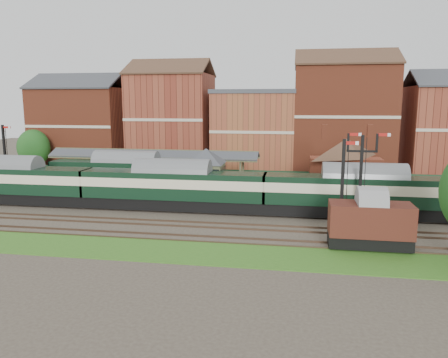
% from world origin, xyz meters
% --- Properties ---
extents(ground, '(160.00, 160.00, 0.00)m').
position_xyz_m(ground, '(0.00, 0.00, 0.00)').
color(ground, '#473D33').
rests_on(ground, ground).
extents(grass_back, '(90.00, 4.50, 0.06)m').
position_xyz_m(grass_back, '(0.00, 16.00, 0.03)').
color(grass_back, '#2D6619').
rests_on(grass_back, ground).
extents(grass_front, '(90.00, 5.00, 0.06)m').
position_xyz_m(grass_front, '(0.00, -12.00, 0.03)').
color(grass_front, '#2D6619').
rests_on(grass_front, ground).
extents(fence, '(90.00, 0.12, 1.50)m').
position_xyz_m(fence, '(0.00, 18.00, 0.75)').
color(fence, '#193823').
rests_on(fence, ground).
extents(platform, '(55.00, 3.40, 1.00)m').
position_xyz_m(platform, '(-5.00, 9.75, 0.50)').
color(platform, '#2D2D2D').
rests_on(platform, ground).
extents(signal_box, '(5.40, 5.40, 6.00)m').
position_xyz_m(signal_box, '(-3.00, 3.25, 3.19)').
color(signal_box, '#526749').
rests_on(signal_box, ground).
extents(brick_hut, '(3.20, 2.64, 2.94)m').
position_xyz_m(brick_hut, '(5.00, 3.25, 1.20)').
color(brick_hut, maroon).
rests_on(brick_hut, ground).
extents(station_building, '(8.10, 8.10, 5.90)m').
position_xyz_m(station_building, '(12.00, 9.75, 3.96)').
color(station_building, '#974026').
rests_on(station_building, platform).
extents(canopy, '(26.00, 3.89, 4.08)m').
position_xyz_m(canopy, '(-11.00, 9.75, 4.58)').
color(canopy, brown).
rests_on(canopy, platform).
extents(semaphore_bracket, '(3.60, 0.25, 8.18)m').
position_xyz_m(semaphore_bracket, '(12.04, -2.50, 4.63)').
color(semaphore_bracket, black).
rests_on(semaphore_bracket, ground).
extents(semaphore_platform_end, '(1.23, 0.25, 8.00)m').
position_xyz_m(semaphore_platform_end, '(-29.98, 8.00, 4.16)').
color(semaphore_platform_end, black).
rests_on(semaphore_platform_end, ground).
extents(semaphore_siding, '(1.23, 0.25, 8.00)m').
position_xyz_m(semaphore_siding, '(10.02, -7.00, 4.16)').
color(semaphore_siding, black).
rests_on(semaphore_siding, ground).
extents(town_backdrop, '(69.00, 10.00, 16.00)m').
position_xyz_m(town_backdrop, '(-0.18, 25.00, 7.00)').
color(town_backdrop, '#974026').
rests_on(town_backdrop, ground).
extents(dmu_train, '(55.31, 2.91, 4.25)m').
position_xyz_m(dmu_train, '(-5.76, 0.00, 2.48)').
color(dmu_train, black).
rests_on(dmu_train, ground).
extents(platform_railcar, '(18.32, 2.89, 4.22)m').
position_xyz_m(platform_railcar, '(-13.24, 6.50, 2.47)').
color(platform_railcar, black).
rests_on(platform_railcar, ground).
extents(goods_van_a, '(5.98, 2.59, 3.63)m').
position_xyz_m(goods_van_a, '(11.92, -9.00, 2.06)').
color(goods_van_a, black).
rests_on(goods_van_a, ground).
extents(tree_back, '(4.68, 4.68, 6.84)m').
position_xyz_m(tree_back, '(-32.09, 17.42, 4.14)').
color(tree_back, '#382619').
rests_on(tree_back, ground).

